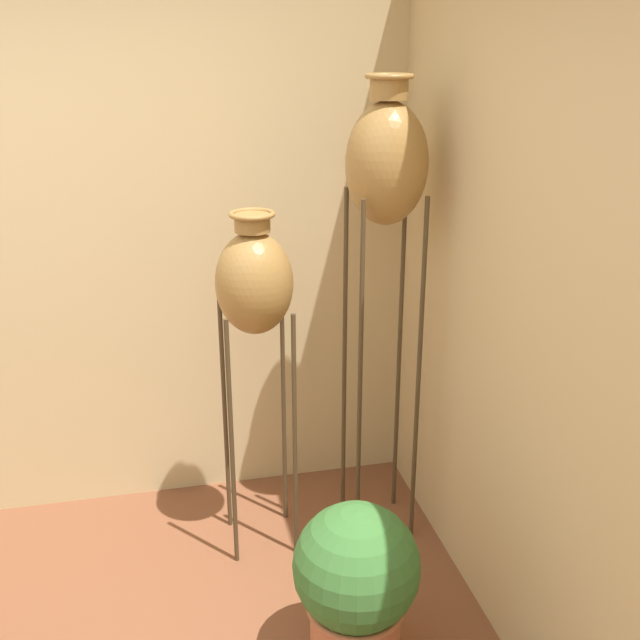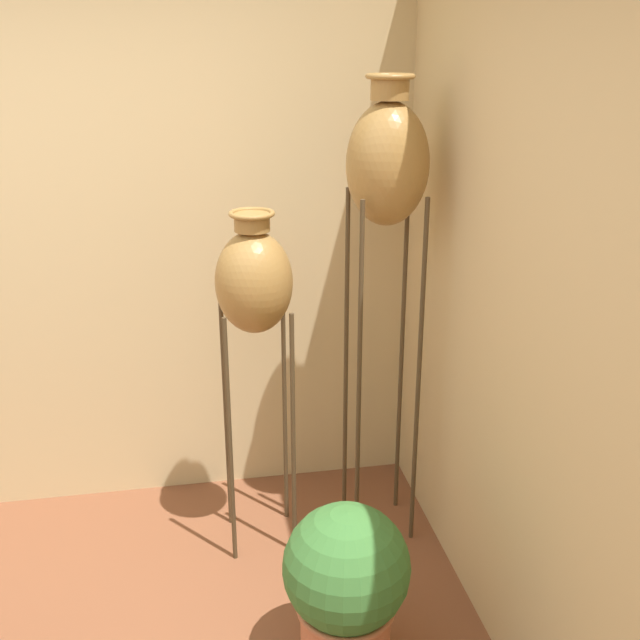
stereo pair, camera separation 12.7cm
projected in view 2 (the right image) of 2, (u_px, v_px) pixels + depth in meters
name	position (u px, v px, depth m)	size (l,w,h in m)	color
wall_back	(31.00, 235.00, 3.35)	(7.49, 0.06, 2.70)	#D1B784
wall_right	(606.00, 363.00, 2.01)	(0.06, 7.49, 2.70)	#D1B784
vase_stand_tall	(387.00, 171.00, 2.99)	(0.34, 0.34, 2.05)	#473823
vase_stand_medium	(254.00, 286.00, 3.06)	(0.32, 0.32, 1.53)	#473823
potted_plant	(346.00, 585.00, 2.63)	(0.45, 0.45, 0.67)	#B26647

